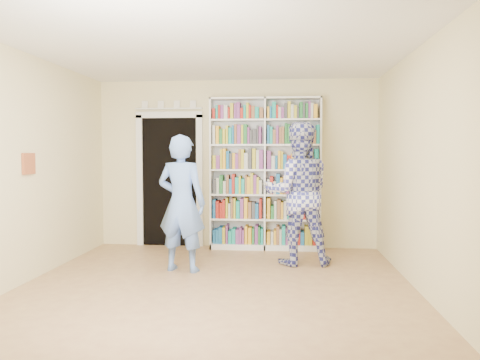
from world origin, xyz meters
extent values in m
plane|color=#976949|center=(0.00, 0.00, 0.00)|extent=(5.00, 5.00, 0.00)
plane|color=white|center=(0.00, 0.00, 2.70)|extent=(5.00, 5.00, 0.00)
plane|color=beige|center=(0.00, 2.50, 1.35)|extent=(4.50, 0.00, 4.50)
plane|color=beige|center=(-2.25, 0.00, 1.35)|extent=(0.00, 5.00, 5.00)
plane|color=beige|center=(2.25, 0.00, 1.35)|extent=(0.00, 5.00, 5.00)
cube|color=white|center=(0.48, 2.34, 1.20)|extent=(1.74, 0.33, 2.39)
cube|color=white|center=(0.48, 2.34, 1.20)|extent=(0.03, 0.33, 2.39)
cube|color=black|center=(-1.10, 2.48, 1.05)|extent=(0.90, 0.03, 2.10)
cube|color=silver|center=(-1.60, 2.47, 1.05)|extent=(0.10, 0.06, 2.20)
cube|color=silver|center=(-0.60, 2.47, 1.05)|extent=(0.10, 0.06, 2.20)
cube|color=silver|center=(-1.10, 2.47, 2.15)|extent=(1.10, 0.06, 0.10)
cube|color=silver|center=(-1.10, 2.46, 2.25)|extent=(1.10, 0.08, 0.02)
cube|color=brown|center=(-2.23, 0.20, 1.40)|extent=(0.03, 0.25, 0.25)
imported|color=#6188D8|center=(-0.54, 0.83, 0.88)|extent=(0.71, 0.54, 1.76)
imported|color=navy|center=(0.96, 1.37, 0.97)|extent=(1.02, 0.83, 1.95)
cube|color=white|center=(1.06, 1.19, 1.10)|extent=(0.23, 0.03, 0.33)
camera|label=1|loc=(0.76, -5.05, 1.52)|focal=35.00mm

